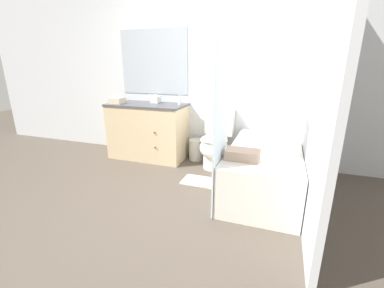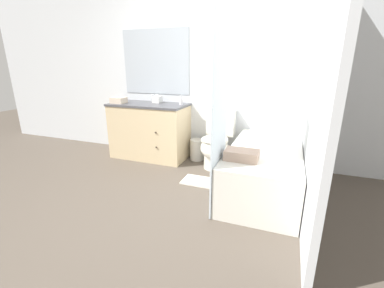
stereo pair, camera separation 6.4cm
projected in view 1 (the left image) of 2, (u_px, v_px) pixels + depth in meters
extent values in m
plane|color=brown|center=(152.00, 213.00, 2.50)|extent=(14.00, 14.00, 0.00)
cube|color=silver|center=(204.00, 74.00, 3.66)|extent=(8.00, 0.05, 2.50)
cube|color=#B2BCC6|center=(154.00, 62.00, 3.83)|extent=(1.08, 0.01, 0.93)
cube|color=silver|center=(317.00, 79.00, 2.44)|extent=(0.05, 2.68, 2.50)
cube|color=beige|center=(148.00, 132.00, 3.89)|extent=(1.14, 0.55, 0.80)
cube|color=#4C4C51|center=(147.00, 105.00, 3.77)|extent=(1.16, 0.57, 0.03)
cylinder|color=silver|center=(147.00, 107.00, 3.78)|extent=(0.33, 0.33, 0.10)
sphere|color=#382D23|center=(155.00, 133.00, 3.53)|extent=(0.02, 0.02, 0.02)
sphere|color=#382D23|center=(155.00, 148.00, 3.59)|extent=(0.02, 0.02, 0.02)
cylinder|color=silver|center=(153.00, 101.00, 3.94)|extent=(0.04, 0.04, 0.04)
cylinder|color=silver|center=(152.00, 97.00, 3.88)|extent=(0.02, 0.11, 0.09)
cylinder|color=silver|center=(150.00, 100.00, 3.96)|extent=(0.03, 0.03, 0.04)
cylinder|color=silver|center=(157.00, 101.00, 3.92)|extent=(0.03, 0.03, 0.04)
cylinder|color=silver|center=(214.00, 160.00, 3.55)|extent=(0.31, 0.31, 0.23)
ellipsoid|color=silver|center=(214.00, 147.00, 3.44)|extent=(0.37, 0.45, 0.28)
torus|color=silver|center=(214.00, 140.00, 3.41)|extent=(0.37, 0.37, 0.04)
cube|color=silver|center=(220.00, 121.00, 3.64)|extent=(0.39, 0.18, 0.38)
ellipsoid|color=silver|center=(214.00, 139.00, 3.40)|extent=(0.35, 0.43, 0.02)
cube|color=silver|center=(264.00, 168.00, 2.91)|extent=(0.76, 1.58, 0.50)
cube|color=#A5A7A2|center=(266.00, 148.00, 2.84)|extent=(0.64, 1.46, 0.01)
cube|color=silver|center=(221.00, 116.00, 2.34)|extent=(0.01, 0.50, 1.86)
cylinder|color=silver|center=(196.00, 150.00, 3.85)|extent=(0.20, 0.20, 0.31)
cube|color=white|center=(156.00, 100.00, 3.84)|extent=(0.11, 0.13, 0.10)
ellipsoid|color=white|center=(156.00, 95.00, 3.82)|extent=(0.05, 0.04, 0.03)
cylinder|color=silver|center=(180.00, 101.00, 3.64)|extent=(0.05, 0.05, 0.11)
cylinder|color=silver|center=(180.00, 96.00, 3.62)|extent=(0.03, 0.03, 0.03)
cube|color=beige|center=(117.00, 100.00, 3.79)|extent=(0.20, 0.17, 0.08)
cube|color=tan|center=(243.00, 155.00, 2.47)|extent=(0.32, 0.20, 0.10)
cube|color=silver|center=(204.00, 182.00, 3.13)|extent=(0.54, 0.28, 0.02)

